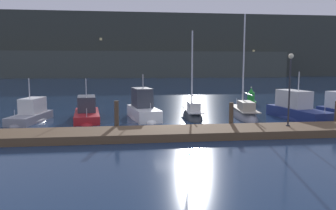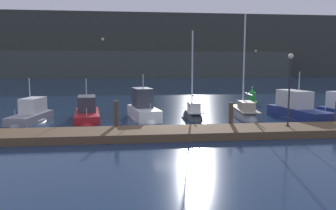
{
  "view_description": "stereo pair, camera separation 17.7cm",
  "coord_description": "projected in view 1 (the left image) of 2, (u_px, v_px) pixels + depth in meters",
  "views": [
    {
      "loc": [
        -2.91,
        -21.07,
        4.22
      ],
      "look_at": [
        0.0,
        2.96,
        1.2
      ],
      "focal_mm": 35.0,
      "sensor_mm": 36.0,
      "label": 1
    },
    {
      "loc": [
        -2.73,
        -21.09,
        4.22
      ],
      "look_at": [
        0.0,
        2.96,
        1.2
      ],
      "focal_mm": 35.0,
      "sensor_mm": 36.0,
      "label": 2
    }
  ],
  "objects": [
    {
      "name": "sailboat_berth_6",
      "position": [
        193.0,
        116.0,
        26.04
      ],
      "size": [
        1.66,
        5.32,
        7.5
      ],
      "color": "#2D3338",
      "rests_on": "ground"
    },
    {
      "name": "channel_buoy",
      "position": [
        251.0,
        97.0,
        36.14
      ],
      "size": [
        1.16,
        1.16,
        1.77
      ],
      "color": "green",
      "rests_on": "ground"
    },
    {
      "name": "motorboat_berth_5",
      "position": [
        143.0,
        113.0,
        25.51
      ],
      "size": [
        2.82,
        5.53,
        4.08
      ],
      "color": "white",
      "rests_on": "ground"
    },
    {
      "name": "dock_lamppost",
      "position": [
        290.0,
        78.0,
        19.78
      ],
      "size": [
        0.32,
        0.32,
        4.42
      ],
      "color": "#2D2D33",
      "rests_on": "dock"
    },
    {
      "name": "ground_plane",
      "position": [
        173.0,
        128.0,
        21.63
      ],
      "size": [
        400.0,
        400.0,
        0.0
      ],
      "primitive_type": "plane",
      "color": "#192D4C"
    },
    {
      "name": "motorboat_berth_8",
      "position": [
        297.0,
        114.0,
        25.49
      ],
      "size": [
        3.06,
        6.8,
        4.24
      ],
      "color": "navy",
      "rests_on": "ground"
    },
    {
      "name": "mooring_pile_3",
      "position": [
        231.0,
        116.0,
        21.17
      ],
      "size": [
        0.28,
        0.28,
        1.77
      ],
      "primitive_type": "cylinder",
      "color": "#4C3D2D",
      "rests_on": "ground"
    },
    {
      "name": "motorboat_berth_3",
      "position": [
        31.0,
        117.0,
        24.26
      ],
      "size": [
        2.63,
        5.31,
        3.68
      ],
      "color": "gray",
      "rests_on": "ground"
    },
    {
      "name": "sailboat_berth_7",
      "position": [
        244.0,
        115.0,
        26.41
      ],
      "size": [
        2.34,
        6.31,
        8.99
      ],
      "color": "gray",
      "rests_on": "ground"
    },
    {
      "name": "hillside_backdrop",
      "position": [
        128.0,
        48.0,
        113.0
      ],
      "size": [
        240.0,
        23.0,
        21.03
      ],
      "color": "#333833",
      "rests_on": "ground"
    },
    {
      "name": "motorboat_berth_4",
      "position": [
        87.0,
        115.0,
        25.26
      ],
      "size": [
        2.66,
        6.28,
        3.64
      ],
      "color": "red",
      "rests_on": "ground"
    },
    {
      "name": "dock",
      "position": [
        179.0,
        133.0,
        19.19
      ],
      "size": [
        43.94,
        2.8,
        0.45
      ],
      "primitive_type": "cube",
      "color": "brown",
      "rests_on": "ground"
    },
    {
      "name": "mooring_pile_2",
      "position": [
        117.0,
        117.0,
        20.29
      ],
      "size": [
        0.28,
        0.28,
        1.98
      ],
      "primitive_type": "cylinder",
      "color": "#4C3D2D",
      "rests_on": "ground"
    }
  ]
}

